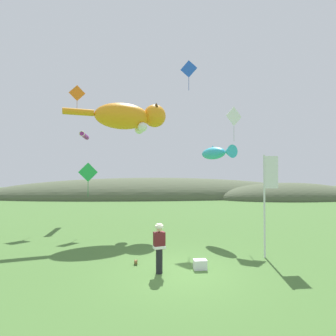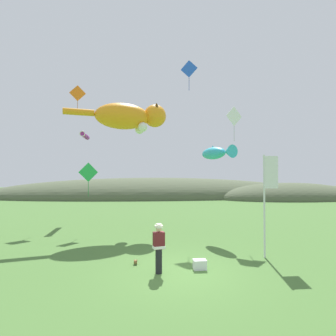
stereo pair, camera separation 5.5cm
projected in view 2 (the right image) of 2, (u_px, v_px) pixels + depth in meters
name	position (u px, v px, depth m)	size (l,w,h in m)	color
ground_plane	(177.00, 272.00, 9.50)	(120.00, 120.00, 0.00)	#477033
distant_hill_ridge	(177.00, 197.00, 39.65)	(55.40, 16.23, 5.81)	#4C563D
festival_attendant	(159.00, 247.00, 9.45)	(0.47, 0.36, 1.77)	black
kite_spool	(136.00, 262.00, 10.33)	(0.12, 0.21, 0.21)	olive
picnic_cooler	(200.00, 264.00, 9.81)	(0.50, 0.34, 0.36)	white
festival_banner_pole	(268.00, 190.00, 11.26)	(0.66, 0.08, 4.40)	silver
kite_giant_cat	(130.00, 117.00, 17.36)	(6.53, 2.64, 2.01)	orange
kite_fish_windsock	(217.00, 153.00, 15.21)	(1.71, 2.78, 0.83)	#33B2CC
kite_tube_streamer	(85.00, 136.00, 20.84)	(0.52, 2.34, 0.44)	#8C268C
kite_diamond_orange	(78.00, 93.00, 20.86)	(1.26, 0.25, 2.17)	orange
kite_diamond_blue	(189.00, 69.00, 18.04)	(1.11, 0.49, 2.10)	blue
kite_diamond_white	(234.00, 117.00, 15.48)	(1.09, 0.43, 2.06)	white
kite_diamond_green	(88.00, 173.00, 15.87)	(1.06, 0.53, 2.08)	green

